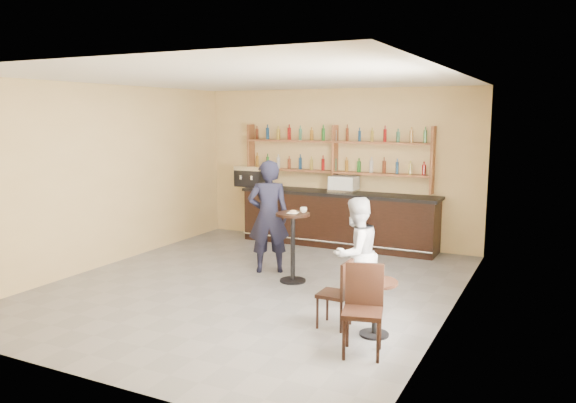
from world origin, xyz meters
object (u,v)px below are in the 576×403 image
at_px(pastry_case, 344,184).
at_px(patron_second, 356,253).
at_px(man_main, 268,217).
at_px(chair_south, 363,312).
at_px(espresso_machine, 251,176).
at_px(bar_counter, 338,219).
at_px(cafe_table, 375,308).
at_px(chair_west, 334,293).
at_px(pedestal_table, 293,248).

bearing_deg(pastry_case, patron_second, -61.20).
relative_size(man_main, chair_south, 1.91).
bearing_deg(espresso_machine, patron_second, -42.06).
xyz_separation_m(bar_counter, chair_south, (2.19, -4.84, -0.05)).
height_order(bar_counter, pastry_case, pastry_case).
bearing_deg(cafe_table, man_main, 142.63).
bearing_deg(man_main, espresso_machine, -84.63).
xyz_separation_m(bar_counter, cafe_table, (2.14, -4.24, -0.21)).
bearing_deg(espresso_machine, pastry_case, 0.97).
xyz_separation_m(bar_counter, man_main, (-0.36, -2.33, 0.40)).
distance_m(bar_counter, chair_west, 4.48).
xyz_separation_m(pastry_case, chair_west, (1.48, -4.19, -0.85)).
bearing_deg(man_main, patron_second, 120.38).
distance_m(pedestal_table, patron_second, 1.53).
distance_m(bar_counter, espresso_machine, 2.20).
xyz_separation_m(bar_counter, espresso_machine, (-2.05, 0.00, 0.78)).
bearing_deg(chair_west, bar_counter, -158.60).
height_order(bar_counter, chair_south, bar_counter).
bearing_deg(man_main, pastry_case, -132.18).
xyz_separation_m(pastry_case, pedestal_table, (0.16, -2.67, -0.72)).
bearing_deg(bar_counter, espresso_machine, 180.00).
bearing_deg(chair_west, pedestal_table, -138.34).
relative_size(bar_counter, pedestal_table, 3.66).
bearing_deg(man_main, pedestal_table, 120.65).
xyz_separation_m(bar_counter, patron_second, (1.59, -3.41, 0.22)).
height_order(pedestal_table, man_main, man_main).
height_order(pastry_case, chair_south, pastry_case).
height_order(pastry_case, patron_second, patron_second).
xyz_separation_m(chair_west, patron_second, (0.00, 0.78, 0.35)).
distance_m(espresso_machine, patron_second, 5.02).
relative_size(chair_west, patron_second, 0.56).
height_order(bar_counter, patron_second, patron_second).
bearing_deg(patron_second, espresso_machine, -107.47).
bearing_deg(pedestal_table, patron_second, -29.04).
distance_m(pedestal_table, chair_south, 2.90).
relative_size(cafe_table, patron_second, 0.44).
xyz_separation_m(pastry_case, cafe_table, (2.03, -4.24, -0.94)).
distance_m(cafe_table, chair_south, 0.62).
relative_size(pedestal_table, cafe_table, 1.63).
distance_m(pastry_case, patron_second, 3.75).
distance_m(man_main, chair_west, 2.75).
height_order(chair_west, patron_second, patron_second).
bearing_deg(chair_south, pastry_case, 98.80).
relative_size(pedestal_table, chair_south, 1.12).
height_order(bar_counter, chair_west, bar_counter).
bearing_deg(man_main, chair_south, 104.76).
bearing_deg(espresso_machine, pedestal_table, -48.00).
xyz_separation_m(espresso_machine, pastry_case, (2.17, 0.00, -0.06)).
xyz_separation_m(cafe_table, chair_west, (-0.55, 0.05, 0.09)).
bearing_deg(cafe_table, pastry_case, 115.58).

